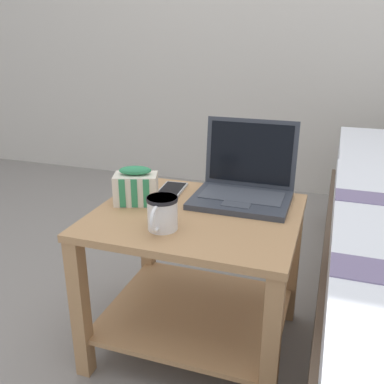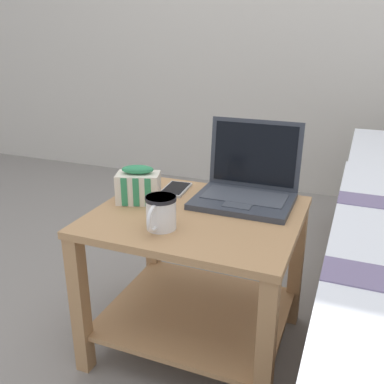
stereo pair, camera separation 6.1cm
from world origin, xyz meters
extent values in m
plane|color=gray|center=(0.00, 0.00, 0.00)|extent=(8.00, 8.00, 0.00)
cube|color=tan|center=(0.00, 0.00, 0.46)|extent=(0.61, 0.53, 0.02)
cube|color=tan|center=(0.00, 0.00, 0.12)|extent=(0.57, 0.49, 0.02)
cube|color=tan|center=(-0.28, -0.24, 0.23)|extent=(0.04, 0.04, 0.45)
cube|color=tan|center=(0.28, -0.24, 0.23)|extent=(0.04, 0.04, 0.45)
cube|color=tan|center=(-0.28, 0.24, 0.23)|extent=(0.04, 0.04, 0.45)
cube|color=tan|center=(0.28, 0.24, 0.23)|extent=(0.04, 0.04, 0.45)
cube|color=#333842|center=(0.11, 0.12, 0.48)|extent=(0.30, 0.23, 0.02)
cube|color=#424751|center=(0.11, 0.14, 0.49)|extent=(0.26, 0.13, 0.00)
cube|color=#424751|center=(0.11, 0.06, 0.49)|extent=(0.09, 0.05, 0.00)
cube|color=#333842|center=(0.11, 0.25, 0.60)|extent=(0.30, 0.03, 0.22)
cube|color=black|center=(0.11, 0.24, 0.60)|extent=(0.27, 0.02, 0.20)
cube|color=green|center=(0.14, 0.26, 0.64)|extent=(0.04, 0.00, 0.03)
cube|color=yellow|center=(0.18, 0.25, 0.55)|extent=(0.04, 0.01, 0.05)
cube|color=red|center=(0.08, 0.25, 0.56)|extent=(0.03, 0.01, 0.03)
cube|color=silver|center=(0.06, 0.25, 0.54)|extent=(0.04, 0.01, 0.04)
cylinder|color=white|center=(-0.05, -0.14, 0.52)|extent=(0.08, 0.08, 0.09)
cylinder|color=black|center=(-0.05, -0.14, 0.56)|extent=(0.09, 0.09, 0.01)
cylinder|color=black|center=(-0.05, -0.14, 0.55)|extent=(0.07, 0.07, 0.01)
torus|color=white|center=(-0.05, -0.18, 0.52)|extent=(0.01, 0.07, 0.07)
cube|color=silver|center=(-0.20, 0.01, 0.52)|extent=(0.15, 0.12, 0.09)
cube|color=#338C59|center=(-0.22, -0.04, 0.52)|extent=(0.02, 0.01, 0.09)
cube|color=#338C59|center=(-0.19, -0.03, 0.52)|extent=(0.02, 0.01, 0.09)
cube|color=#338C59|center=(-0.15, -0.02, 0.52)|extent=(0.02, 0.01, 0.09)
ellipsoid|color=#338C59|center=(-0.20, 0.01, 0.58)|extent=(0.11, 0.08, 0.03)
cube|color=#B7BABC|center=(-0.14, 0.15, 0.48)|extent=(0.09, 0.14, 0.01)
cube|color=black|center=(-0.14, 0.15, 0.48)|extent=(0.08, 0.13, 0.00)
camera|label=1|loc=(0.37, -1.12, 0.98)|focal=40.00mm
camera|label=2|loc=(0.43, -1.10, 0.98)|focal=40.00mm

